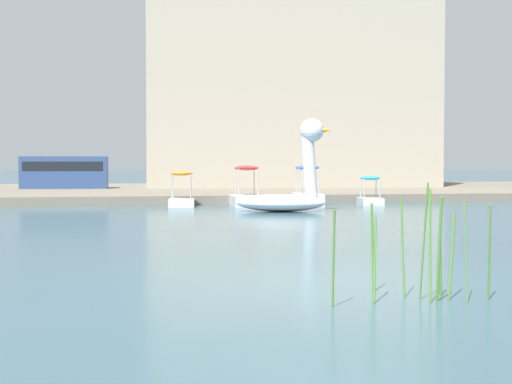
# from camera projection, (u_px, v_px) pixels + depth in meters

# --- Properties ---
(ground_plane) EXTENTS (409.40, 409.40, 0.00)m
(ground_plane) POSITION_uv_depth(u_px,v_px,m) (325.00, 286.00, 10.31)
(ground_plane) COLOR #385966
(shore_bank_far) EXTENTS (153.56, 21.80, 0.38)m
(shore_bank_far) POSITION_uv_depth(u_px,v_px,m) (163.00, 191.00, 41.66)
(shore_bank_far) COLOR slate
(shore_bank_far) RESTS_ON ground_plane
(swan_boat) EXTENTS (3.67, 2.75, 3.40)m
(swan_boat) POSITION_uv_depth(u_px,v_px,m) (289.00, 188.00, 26.64)
(swan_boat) COLOR white
(swan_boat) RESTS_ON ground_plane
(pedal_boat_orange) EXTENTS (1.24, 1.84, 1.46)m
(pedal_boat_orange) POSITION_uv_depth(u_px,v_px,m) (182.00, 195.00, 29.89)
(pedal_boat_orange) COLOR white
(pedal_boat_orange) RESTS_ON ground_plane
(pedal_boat_red) EXTENTS (1.35, 2.46, 1.68)m
(pedal_boat_red) POSITION_uv_depth(u_px,v_px,m) (247.00, 194.00, 30.39)
(pedal_boat_red) COLOR white
(pedal_boat_red) RESTS_ON ground_plane
(pedal_boat_blue) EXTENTS (1.51, 2.47, 1.69)m
(pedal_boat_blue) POSITION_uv_depth(u_px,v_px,m) (307.00, 194.00, 30.60)
(pedal_boat_blue) COLOR white
(pedal_boat_blue) RESTS_ON ground_plane
(pedal_boat_cyan) EXTENTS (1.18, 1.89, 1.25)m
(pedal_boat_cyan) POSITION_uv_depth(u_px,v_px,m) (370.00, 194.00, 31.25)
(pedal_boat_cyan) COLOR white
(pedal_boat_cyan) RESTS_ON ground_plane
(parked_van) EXTENTS (4.79, 2.12, 1.79)m
(parked_van) POSITION_uv_depth(u_px,v_px,m) (65.00, 171.00, 40.89)
(parked_van) COLOR navy
(parked_van) RESTS_ON shore_bank_far
(apartment_block) EXTENTS (17.87, 9.77, 15.16)m
(apartment_block) POSITION_uv_depth(u_px,v_px,m) (285.00, 66.00, 46.23)
(apartment_block) COLOR #B2A893
(apartment_block) RESTS_ON shore_bank_far
(reed_clump_foreground) EXTENTS (3.16, 1.37, 1.49)m
(reed_clump_foreground) POSITION_uv_depth(u_px,v_px,m) (436.00, 253.00, 9.29)
(reed_clump_foreground) COLOR #568E38
(reed_clump_foreground) RESTS_ON ground_plane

